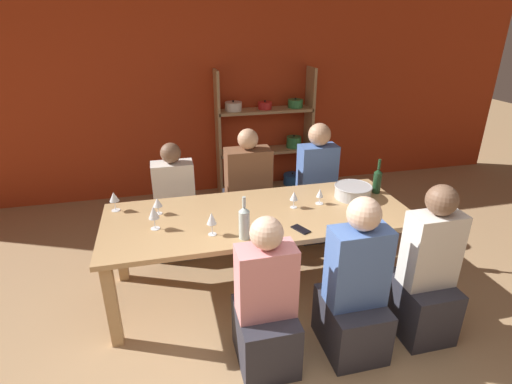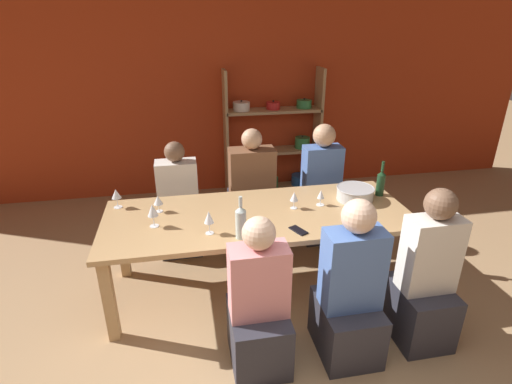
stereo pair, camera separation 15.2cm
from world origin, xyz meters
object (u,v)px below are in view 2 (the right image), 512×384
at_px(person_near_a, 259,312).
at_px(wine_glass_red_a, 153,211).
at_px(wine_bottle_dark, 241,222).
at_px(person_near_c, 349,299).
at_px(wine_glass_white_c, 116,194).
at_px(wine_glass_white_a, 209,218).
at_px(wine_glass_red_b, 294,197).
at_px(wine_bottle_green, 381,182).
at_px(shelf_unit, 275,145).
at_px(person_far_b, 180,211).
at_px(wine_glass_white_d, 321,195).
at_px(person_far_c, 252,202).
at_px(person_near_b, 424,286).
at_px(cell_phone, 298,230).
at_px(wine_glass_white_b, 158,201).
at_px(person_far_a, 320,196).
at_px(dining_table, 258,222).
at_px(mixing_bowl, 355,193).

bearing_deg(person_near_a, wine_glass_red_a, 131.90).
distance_m(wine_bottle_dark, person_near_c, 0.92).
relative_size(wine_glass_red_a, wine_glass_white_c, 1.12).
bearing_deg(wine_glass_white_a, wine_glass_red_b, 21.92).
xyz_separation_m(wine_bottle_dark, wine_glass_white_a, (-0.22, 0.10, -0.00)).
bearing_deg(wine_bottle_green, wine_glass_white_c, 175.71).
distance_m(wine_glass_red_b, person_near_a, 1.06).
height_order(shelf_unit, person_far_b, shelf_unit).
bearing_deg(person_near_a, person_near_c, -1.78).
height_order(wine_glass_white_d, person_near_a, person_near_a).
relative_size(shelf_unit, person_near_a, 1.45).
bearing_deg(person_far_c, person_near_b, 119.94).
height_order(wine_bottle_green, person_near_b, person_near_b).
bearing_deg(person_near_c, shelf_unit, 86.67).
height_order(wine_glass_white_d, person_far_c, person_far_c).
xyz_separation_m(wine_glass_white_d, person_far_c, (-0.45, 0.78, -0.38)).
xyz_separation_m(wine_glass_red_b, cell_phone, (-0.07, -0.38, -0.10)).
relative_size(wine_glass_white_b, person_far_a, 0.11).
bearing_deg(wine_glass_red_b, wine_glass_red_a, -174.82).
bearing_deg(cell_phone, person_near_a, -130.20).
height_order(dining_table, person_far_c, person_far_c).
bearing_deg(person_near_c, person_far_a, 77.70).
distance_m(person_far_a, person_near_c, 1.66).
height_order(dining_table, person_far_b, person_far_b).
xyz_separation_m(shelf_unit, wine_glass_white_d, (-0.09, -2.07, 0.19)).
distance_m(wine_glass_white_c, person_near_c, 2.03).
bearing_deg(person_far_c, wine_glass_red_b, 104.87).
xyz_separation_m(wine_glass_red_a, wine_glass_white_a, (0.41, -0.19, -0.00)).
relative_size(dining_table, cell_phone, 15.07).
distance_m(wine_bottle_green, wine_glass_red_a, 1.99).
bearing_deg(wine_glass_white_d, wine_glass_red_b, -175.43).
bearing_deg(person_far_a, mixing_bowl, 95.53).
relative_size(shelf_unit, person_far_b, 1.43).
bearing_deg(person_far_b, wine_glass_white_d, 147.98).
distance_m(wine_bottle_green, wine_glass_white_c, 2.30).
relative_size(person_near_a, person_far_b, 0.98).
bearing_deg(mixing_bowl, wine_glass_red_b, -172.95).
bearing_deg(wine_glass_white_c, cell_phone, -26.08).
xyz_separation_m(person_near_a, person_far_a, (0.98, 1.60, 0.05)).
relative_size(wine_glass_red_a, person_far_b, 0.16).
height_order(cell_phone, person_far_b, person_far_b).
relative_size(shelf_unit, person_far_a, 1.31).
xyz_separation_m(dining_table, person_near_c, (0.47, -0.83, -0.21)).
height_order(cell_phone, person_near_c, person_near_c).
distance_m(wine_glass_red_a, wine_glass_white_b, 0.26).
bearing_deg(dining_table, wine_glass_red_a, -175.77).
distance_m(wine_glass_red_a, wine_glass_white_c, 0.51).
distance_m(wine_glass_red_b, person_far_c, 0.92).
height_order(wine_glass_white_a, wine_glass_red_b, wine_glass_white_a).
xyz_separation_m(wine_glass_white_d, person_far_a, (0.27, 0.73, -0.36)).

